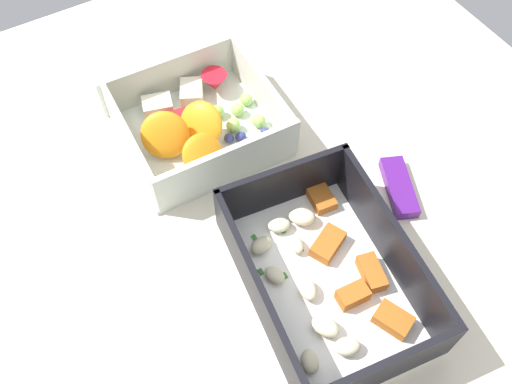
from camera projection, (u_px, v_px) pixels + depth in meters
The scene contains 4 objects.
table_surface at pixel (254, 222), 56.59cm from camera, with size 80.00×80.00×2.00cm, color beige.
pasta_container at pixel (325, 273), 50.22cm from camera, with size 21.89×16.09×6.32cm.
fruit_bowl at pixel (198, 123), 59.96cm from camera, with size 15.41×16.50×5.62cm.
candy_bar at pixel (399, 187), 57.04cm from camera, with size 7.00×2.40×1.20cm, color #51197A.
Camera 1 is at (24.84, -14.26, 49.90)cm, focal length 39.17 mm.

